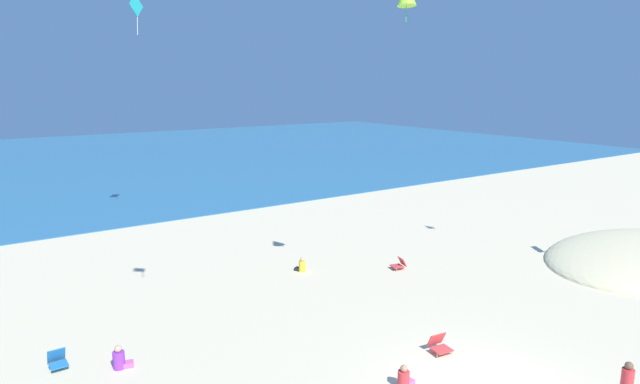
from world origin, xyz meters
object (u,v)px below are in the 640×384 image
beach_chair_far_right (57,360)px  beach_chair_near_camera (399,264)px  kite_teal (136,6)px  person_1 (120,360)px  person_2 (404,379)px  beach_chair_far_left (439,344)px  person_3 (302,266)px

beach_chair_far_right → beach_chair_near_camera: bearing=91.8°
beach_chair_far_right → kite_teal: kite_teal is taller
beach_chair_near_camera → person_1: bearing=22.0°
person_1 → kite_teal: size_ratio=0.36×
person_2 → kite_teal: 23.05m
beach_chair_far_left → person_1: 9.65m
beach_chair_near_camera → beach_chair_far_right: bearing=17.0°
beach_chair_far_right → beach_chair_near_camera: 14.20m
person_2 → beach_chair_far_right: bearing=129.5°
person_1 → beach_chair_far_left: bearing=-16.5°
beach_chair_far_left → beach_chair_near_camera: (4.19, 6.39, -0.03)m
beach_chair_near_camera → kite_teal: kite_teal is taller
kite_teal → beach_chair_far_right: bearing=-117.3°
person_1 → person_2: (6.20, -5.49, -0.01)m
person_2 → person_3: 9.85m
beach_chair_far_left → kite_teal: (-3.18, 18.87, 11.88)m
beach_chair_far_right → person_1: 1.85m
person_2 → kite_teal: size_ratio=0.34×
beach_chair_far_right → person_2: bearing=48.8°
beach_chair_near_camera → person_2: size_ratio=1.04×
beach_chair_far_left → person_2: bearing=-61.8°
person_3 → kite_teal: bearing=-4.6°
beach_chair_far_right → kite_teal: size_ratio=0.31×
beach_chair_far_right → person_2: size_ratio=0.92×
beach_chair_near_camera → person_1: person_1 is taller
beach_chair_near_camera → person_1: size_ratio=1.00×
person_2 → kite_teal: kite_teal is taller
person_2 → kite_teal: (-0.91, 19.73, 11.89)m
beach_chair_far_left → person_3: size_ratio=1.07×
person_1 → kite_teal: kite_teal is taller
beach_chair_far_right → beach_chair_near_camera: (14.18, 0.71, -0.03)m
beach_chair_near_camera → beach_chair_far_left: bearing=70.9°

